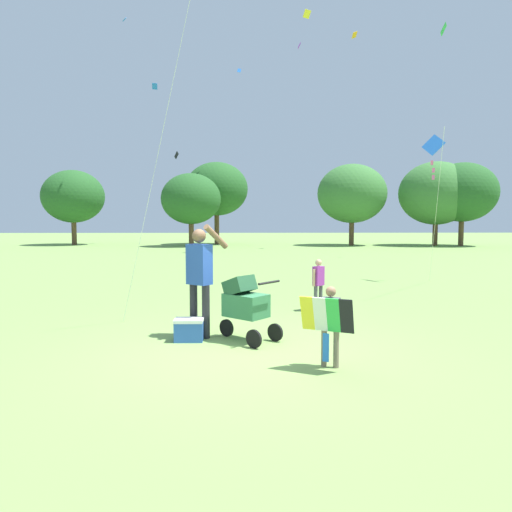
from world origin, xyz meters
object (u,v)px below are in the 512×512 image
object	(u,v)px
person_adult_flyer	(200,272)
kite_orange_delta	(434,152)
child_with_butterfly_kite	(330,319)
stroller	(245,302)
cooler_box	(189,330)
person_sitting_far	(318,280)

from	to	relation	value
person_adult_flyer	kite_orange_delta	world-z (taller)	kite_orange_delta
kite_orange_delta	person_adult_flyer	bearing A→B (deg)	-134.00
child_with_butterfly_kite	stroller	bearing A→B (deg)	127.93
person_adult_flyer	cooler_box	size ratio (longest dim) A/B	4.08
person_adult_flyer	cooler_box	xyz separation A→B (m)	(-0.15, -0.24, -0.88)
stroller	child_with_butterfly_kite	bearing A→B (deg)	-52.07
child_with_butterfly_kite	stroller	size ratio (longest dim) A/B	1.02
kite_orange_delta	cooler_box	bearing A→B (deg)	-133.66
kite_orange_delta	person_sitting_far	xyz separation A→B (m)	(-4.12, -4.44, -3.29)
child_with_butterfly_kite	kite_orange_delta	distance (m)	9.97
child_with_butterfly_kite	cooler_box	bearing A→B (deg)	144.63
person_adult_flyer	cooler_box	distance (m)	0.92
person_adult_flyer	stroller	distance (m)	0.89
person_sitting_far	cooler_box	world-z (taller)	person_sitting_far
stroller	kite_orange_delta	world-z (taller)	kite_orange_delta
stroller	cooler_box	bearing A→B (deg)	179.99
child_with_butterfly_kite	kite_orange_delta	xyz separation A→B (m)	(4.56, 8.23, 3.29)
stroller	cooler_box	xyz separation A→B (m)	(-0.88, 0.00, -0.43)
kite_orange_delta	person_sitting_far	distance (m)	6.89
person_adult_flyer	person_sitting_far	bearing A→B (deg)	43.72
cooler_box	person_sitting_far	bearing A→B (deg)	44.86
child_with_butterfly_kite	person_sitting_far	xyz separation A→B (m)	(0.44, 3.79, 0.00)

